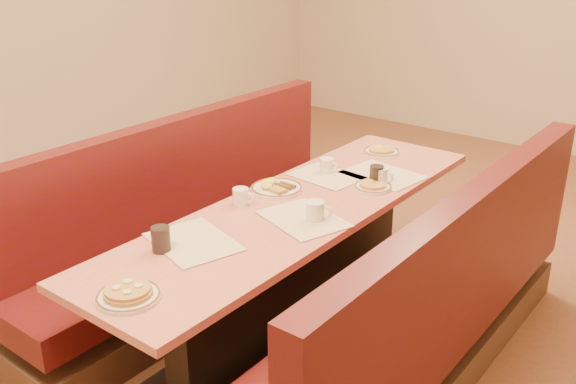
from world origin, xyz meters
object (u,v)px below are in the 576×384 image
Objects in this scene: coffee_mug_b at (241,196)px; pancake_plate at (128,294)px; coffee_mug_c at (381,176)px; booth_left at (199,235)px; coffee_mug_a at (316,211)px; booth_right at (425,321)px; diner_table at (298,271)px; eggs_plate at (276,187)px; soda_tumbler_near at (161,239)px; coffee_mug_d at (327,165)px; soda_tumbler_mid at (376,175)px.

pancake_plate is at bearing -93.16° from coffee_mug_b.
booth_left is at bearing -155.58° from coffee_mug_c.
pancake_plate is 1.01m from coffee_mug_a.
booth_right reaches higher than coffee_mug_b.
diner_table is 0.73m from booth_left.
coffee_mug_b is at bearing -18.92° from booth_left.
coffee_mug_a is at bearing -8.33° from coffee_mug_b.
booth_left is at bearing -170.82° from eggs_plate.
coffee_mug_b is at bearing 96.20° from soda_tumbler_near.
coffee_mug_d is (-0.89, 0.47, 0.43)m from booth_right.
coffee_mug_d is at bearing 89.32° from soda_tumbler_near.
coffee_mug_a is at bearing -88.50° from soda_tumbler_mid.
coffee_mug_b is 0.59m from soda_tumbler_near.
booth_left reaches higher than diner_table.
coffee_mug_a is at bearing -24.96° from eggs_plate.
booth_right is 9.01× the size of eggs_plate.
soda_tumbler_near reaches higher than diner_table.
coffee_mug_a is 0.41m from coffee_mug_b.
booth_left is 22.48× the size of coffee_mug_d.
diner_table is at bearing 180.00° from booth_right.
soda_tumbler_mid is (0.37, 0.41, 0.04)m from eggs_plate.
coffee_mug_d is at bearing 108.02° from diner_table.
booth_left is at bearing -145.43° from coffee_mug_d.
coffee_mug_a is 1.09× the size of coffee_mug_b.
diner_table is 0.65m from coffee_mug_d.
soda_tumbler_mid reaches higher than coffee_mug_a.
booth_left is 1.00× the size of booth_right.
booth_left is 1.05m from soda_tumbler_near.
booth_left reaches higher than coffee_mug_b.
coffee_mug_d reaches higher than eggs_plate.
coffee_mug_d reaches higher than pancake_plate.
coffee_mug_a reaches higher than eggs_plate.
pancake_plate is (0.03, -1.10, 0.39)m from diner_table.
coffee_mug_a is (-0.56, -0.10, 0.44)m from booth_right.
booth_right is at bearing -47.24° from coffee_mug_c.
booth_left is 0.86m from coffee_mug_d.
soda_tumbler_mid is (-0.02, 0.59, 0.00)m from coffee_mug_a.
coffee_mug_c is at bearing 47.45° from eggs_plate.
pancake_plate is 2.04× the size of coffee_mug_c.
booth_left is 10.20× the size of pancake_plate.
soda_tumbler_near is at bearing -53.49° from booth_left.
soda_tumbler_mid reaches higher than coffee_mug_b.
coffee_mug_a is at bearing -170.22° from booth_right.
coffee_mug_c reaches higher than diner_table.
soda_tumbler_near is at bearing -104.60° from soda_tumbler_mid.
booth_left is 0.66m from eggs_plate.
eggs_plate is at bearing -103.53° from coffee_mug_d.
pancake_plate is 2.20× the size of coffee_mug_d.
coffee_mug_a reaches higher than pancake_plate.
coffee_mug_d is 1.24m from soda_tumbler_near.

